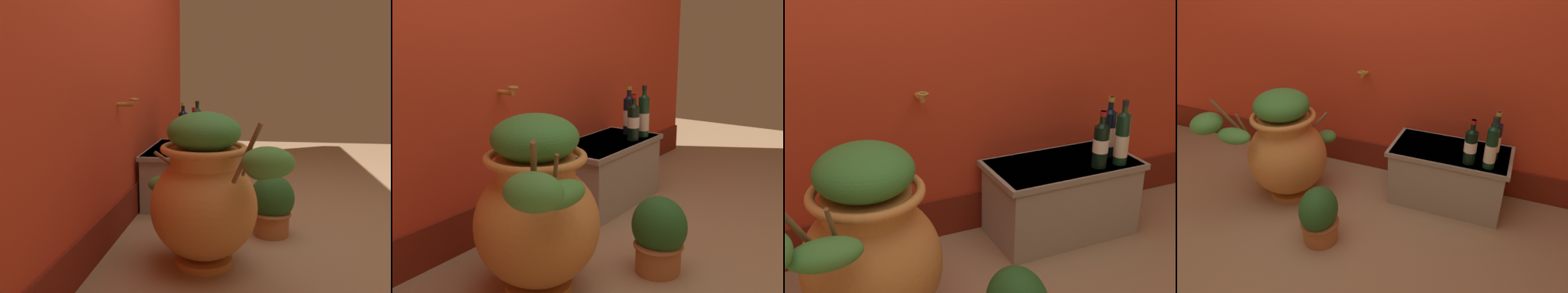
# 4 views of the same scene
# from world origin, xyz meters

# --- Properties ---
(ground_plane) EXTENTS (7.00, 7.00, 0.00)m
(ground_plane) POSITION_xyz_m (0.00, 0.00, 0.00)
(ground_plane) COLOR #9E7A56
(back_wall) EXTENTS (4.40, 0.33, 2.60)m
(back_wall) POSITION_xyz_m (-0.00, 1.20, 1.29)
(back_wall) COLOR red
(back_wall) RESTS_ON ground_plane
(terracotta_urn) EXTENTS (0.72, 0.73, 0.78)m
(terracotta_urn) POSITION_xyz_m (-0.39, 0.54, 0.38)
(terracotta_urn) COLOR #CC7F3D
(terracotta_urn) RESTS_ON ground_plane
(stone_ledge) EXTENTS (0.79, 0.41, 0.41)m
(stone_ledge) POSITION_xyz_m (0.68, 0.88, 0.22)
(stone_ledge) COLOR #9E9384
(stone_ledge) RESTS_ON ground_plane
(wine_bottle_left) EXTENTS (0.08, 0.08, 0.29)m
(wine_bottle_left) POSITION_xyz_m (0.81, 0.76, 0.53)
(wine_bottle_left) COLOR black
(wine_bottle_left) RESTS_ON stone_ledge
(wine_bottle_middle) EXTENTS (0.07, 0.07, 0.33)m
(wine_bottle_middle) POSITION_xyz_m (0.93, 0.75, 0.54)
(wine_bottle_middle) COLOR black
(wine_bottle_middle) RESTS_ON stone_ledge
(wine_bottle_right) EXTENTS (0.07, 0.07, 0.32)m
(wine_bottle_right) POSITION_xyz_m (0.94, 0.87, 0.54)
(wine_bottle_right) COLOR black
(wine_bottle_right) RESTS_ON stone_ledge
(potted_shrub) EXTENTS (0.24, 0.27, 0.37)m
(potted_shrub) POSITION_xyz_m (0.06, 0.19, 0.18)
(potted_shrub) COLOR #B26638
(potted_shrub) RESTS_ON ground_plane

